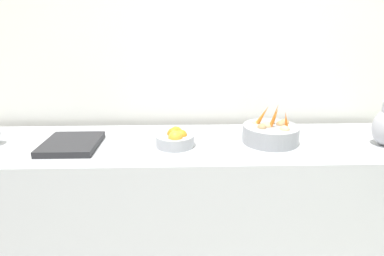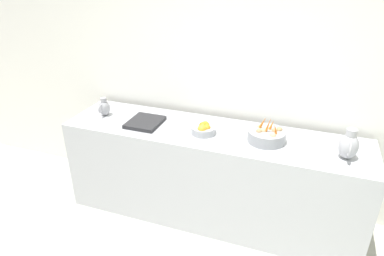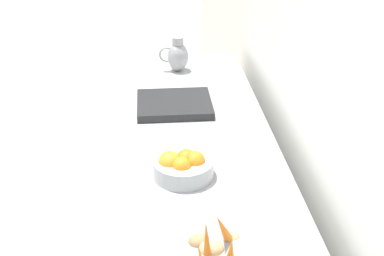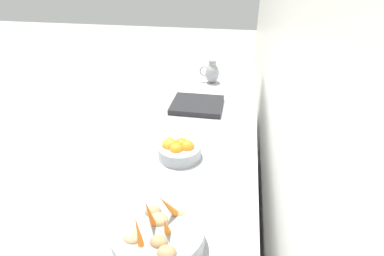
{
  "view_description": "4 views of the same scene",
  "coord_description": "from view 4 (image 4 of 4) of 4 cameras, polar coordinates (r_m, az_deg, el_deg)",
  "views": [
    {
      "loc": [
        0.26,
        -0.31,
        1.6
      ],
      "look_at": [
        -1.31,
        -0.26,
        1.09
      ],
      "focal_mm": 29.73,
      "sensor_mm": 36.0,
      "label": 1
    },
    {
      "loc": [
        1.21,
        0.49,
        2.36
      ],
      "look_at": [
        -1.37,
        -0.44,
        1.01
      ],
      "focal_mm": 32.33,
      "sensor_mm": 36.0,
      "label": 2
    },
    {
      "loc": [
        -1.33,
        1.28,
        1.98
      ],
      "look_at": [
        -1.48,
        -0.43,
        1.1
      ],
      "focal_mm": 49.82,
      "sensor_mm": 36.0,
      "label": 3
    },
    {
      "loc": [
        -1.72,
        0.9,
        1.85
      ],
      "look_at": [
        -1.48,
        -0.52,
        1.02
      ],
      "focal_mm": 28.42,
      "sensor_mm": 36.0,
      "label": 4
    }
  ],
  "objects": [
    {
      "name": "tile_wall_left",
      "position": [
        0.8,
        25.02,
        1.17
      ],
      "size": [
        0.1,
        8.78,
        3.0
      ],
      "primitive_type": "cube",
      "color": "white",
      "rests_on": "ground_plane"
    },
    {
      "name": "prep_counter",
      "position": [
        1.83,
        -0.73,
        -18.83
      ],
      "size": [
        0.68,
        2.8,
        0.94
      ],
      "primitive_type": "cube",
      "color": "#ADAFB5",
      "rests_on": "ground_plane"
    },
    {
      "name": "vegetable_colander",
      "position": [
        1.13,
        -6.32,
        -19.53
      ],
      "size": [
        0.32,
        0.32,
        0.24
      ],
      "color": "gray",
      "rests_on": "prep_counter"
    },
    {
      "name": "orange_bowl",
      "position": [
        1.55,
        -2.44,
        -4.07
      ],
      "size": [
        0.22,
        0.22,
        0.11
      ],
      "color": "#9EA0A5",
      "rests_on": "prep_counter"
    },
    {
      "name": "metal_pitcher_short",
      "position": [
        2.47,
        3.76,
        10.34
      ],
      "size": [
        0.16,
        0.11,
        0.19
      ],
      "color": "#939399",
      "rests_on": "prep_counter"
    },
    {
      "name": "counter_sink_basin",
      "position": [
        2.06,
        0.97,
        4.36
      ],
      "size": [
        0.34,
        0.3,
        0.04
      ],
      "primitive_type": "cube",
      "color": "#232326",
      "rests_on": "prep_counter"
    }
  ]
}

